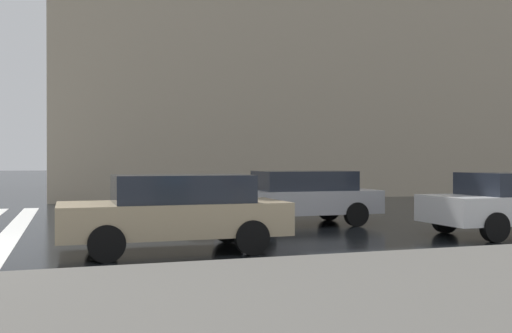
{
  "coord_description": "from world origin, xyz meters",
  "views": [
    {
      "loc": [
        -11.61,
        -2.72,
        1.64
      ],
      "look_at": [
        1.71,
        -7.04,
        1.54
      ],
      "focal_mm": 40.73,
      "sensor_mm": 36.0,
      "label": 1
    }
  ],
  "objects": [
    {
      "name": "haussmann_block_corner",
      "position": [
        21.08,
        -16.85,
        11.08
      ],
      "size": [
        17.17,
        29.87,
        22.63
      ],
      "color": "tan",
      "rests_on": "ground_plane"
    },
    {
      "name": "car_silver",
      "position": [
        2.5,
        -8.51,
        0.76
      ],
      "size": [
        1.85,
        4.1,
        1.41
      ],
      "color": "#B7B7BC",
      "rests_on": "ground_plane"
    },
    {
      "name": "car_champagne",
      "position": [
        -1.0,
        -4.61,
        0.76
      ],
      "size": [
        1.85,
        4.1,
        1.41
      ],
      "color": "tan",
      "rests_on": "ground_plane"
    }
  ]
}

